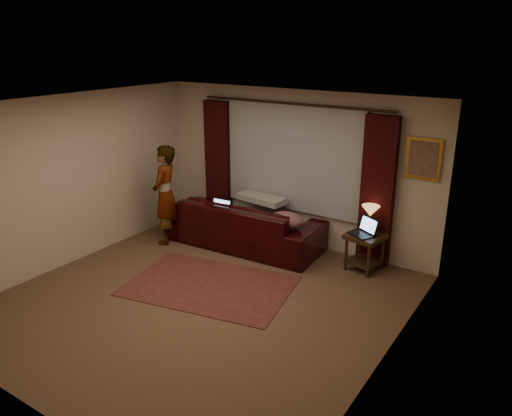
{
  "coord_description": "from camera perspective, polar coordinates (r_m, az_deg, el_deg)",
  "views": [
    {
      "loc": [
        3.9,
        -4.58,
        3.4
      ],
      "look_at": [
        0.1,
        1.2,
        1.0
      ],
      "focal_mm": 35.0,
      "sensor_mm": 36.0,
      "label": 1
    }
  ],
  "objects": [
    {
      "name": "wall_back",
      "position": [
        8.35,
        4.34,
        4.51
      ],
      "size": [
        5.0,
        0.02,
        2.6
      ],
      "primitive_type": "cube",
      "color": "beige",
      "rests_on": "ground"
    },
    {
      "name": "floor",
      "position": [
        6.91,
        -6.27,
        -10.5
      ],
      "size": [
        5.0,
        5.0,
        0.01
      ],
      "primitive_type": "cube",
      "color": "brown",
      "rests_on": "ground"
    },
    {
      "name": "wall_front",
      "position": [
        4.89,
        -25.9,
        -8.36
      ],
      "size": [
        5.0,
        0.02,
        2.6
      ],
      "primitive_type": "cube",
      "color": "beige",
      "rests_on": "ground"
    },
    {
      "name": "laptop_sofa",
      "position": [
        8.33,
        -4.43,
        -0.08
      ],
      "size": [
        0.38,
        0.41,
        0.26
      ],
      "primitive_type": null,
      "rotation": [
        0.0,
        0.0,
        0.07
      ],
      "color": "black",
      "rests_on": "sofa"
    },
    {
      "name": "sofa",
      "position": [
        8.38,
        -1.38,
        -0.86
      ],
      "size": [
        2.71,
        1.28,
        1.07
      ],
      "primitive_type": "imported",
      "rotation": [
        0.0,
        0.0,
        3.19
      ],
      "color": "black",
      "rests_on": "floor"
    },
    {
      "name": "picture_frame",
      "position": [
        7.46,
        18.59,
        5.36
      ],
      "size": [
        0.5,
        0.04,
        0.6
      ],
      "primitive_type": "cube",
      "color": "#BD882E",
      "rests_on": "wall_back"
    },
    {
      "name": "wall_right",
      "position": [
        5.23,
        14.99,
        -5.22
      ],
      "size": [
        0.02,
        5.0,
        2.6
      ],
      "primitive_type": "cube",
      "color": "beige",
      "rests_on": "ground"
    },
    {
      "name": "clothing_pile",
      "position": [
        7.84,
        3.48,
        -1.41
      ],
      "size": [
        0.64,
        0.55,
        0.24
      ],
      "primitive_type": "ellipsoid",
      "rotation": [
        0.0,
        0.0,
        -0.24
      ],
      "color": "#774551",
      "rests_on": "sofa"
    },
    {
      "name": "sheer_curtain",
      "position": [
        8.25,
        4.17,
        5.77
      ],
      "size": [
        2.5,
        0.05,
        1.8
      ],
      "primitive_type": "cube",
      "color": "#9C9CA4",
      "rests_on": "wall_back"
    },
    {
      "name": "person",
      "position": [
        8.56,
        -10.31,
        1.48
      ],
      "size": [
        0.64,
        0.64,
        1.7
      ],
      "primitive_type": "imported",
      "rotation": [
        0.0,
        0.0,
        -1.23
      ],
      "color": "#9F9E97",
      "rests_on": "floor"
    },
    {
      "name": "tiffany_lamp",
      "position": [
        7.65,
        12.89,
        -1.28
      ],
      "size": [
        0.34,
        0.34,
        0.43
      ],
      "primitive_type": null,
      "rotation": [
        0.0,
        0.0,
        -0.34
      ],
      "color": "olive",
      "rests_on": "end_table"
    },
    {
      "name": "drape_left",
      "position": [
        9.09,
        -4.33,
        4.94
      ],
      "size": [
        0.5,
        0.14,
        2.3
      ],
      "primitive_type": "cube",
      "color": "black",
      "rests_on": "floor"
    },
    {
      "name": "laptop_table",
      "position": [
        7.57,
        11.99,
        -2.11
      ],
      "size": [
        0.5,
        0.52,
        0.26
      ],
      "primitive_type": null,
      "rotation": [
        0.0,
        0.0,
        -0.5
      ],
      "color": "black",
      "rests_on": "end_table"
    },
    {
      "name": "area_rug",
      "position": [
        7.27,
        -5.35,
        -8.8
      ],
      "size": [
        2.55,
        1.95,
        0.01
      ],
      "primitive_type": "cube",
      "rotation": [
        0.0,
        0.0,
        0.19
      ],
      "color": "maroon",
      "rests_on": "floor"
    },
    {
      "name": "drape_right",
      "position": [
        7.7,
        13.7,
        1.82
      ],
      "size": [
        0.5,
        0.14,
        2.3
      ],
      "primitive_type": "cube",
      "color": "black",
      "rests_on": "floor"
    },
    {
      "name": "wall_left",
      "position": [
        8.15,
        -20.37,
        2.97
      ],
      "size": [
        0.02,
        5.0,
        2.6
      ],
      "primitive_type": "cube",
      "color": "beige",
      "rests_on": "ground"
    },
    {
      "name": "curtain_rod",
      "position": [
        8.05,
        4.14,
        11.8
      ],
      "size": [
        0.04,
        0.04,
        3.4
      ],
      "primitive_type": "cylinder",
      "color": "#311D11",
      "rests_on": "wall_back"
    },
    {
      "name": "end_table",
      "position": [
        7.76,
        12.26,
        -4.96
      ],
      "size": [
        0.58,
        0.58,
        0.58
      ],
      "primitive_type": "cube",
      "rotation": [
        0.0,
        0.0,
        -0.17
      ],
      "color": "black",
      "rests_on": "floor"
    },
    {
      "name": "throw_blanket",
      "position": [
        8.35,
        0.61,
        2.94
      ],
      "size": [
        0.89,
        0.43,
        0.1
      ],
      "primitive_type": "cube",
      "rotation": [
        0.0,
        0.0,
        -0.11
      ],
      "color": "#9F9E97",
      "rests_on": "sofa"
    },
    {
      "name": "ceiling",
      "position": [
        6.07,
        -7.17,
        11.41
      ],
      "size": [
        5.0,
        5.0,
        0.02
      ],
      "primitive_type": "cube",
      "color": "silver",
      "rests_on": "ground"
    }
  ]
}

